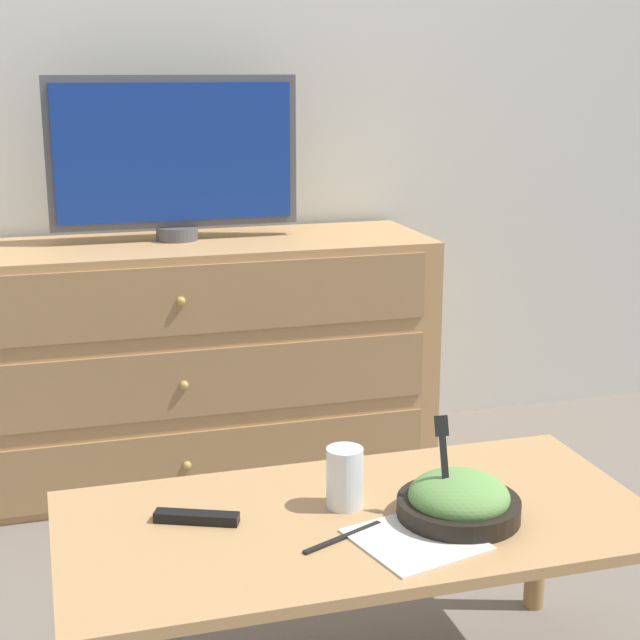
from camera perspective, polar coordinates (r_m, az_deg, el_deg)
The scene contains 10 objects.
ground_plane at distance 3.14m, azimuth -9.84°, elevation -7.13°, with size 12.00×12.00×0.00m, color #70665B.
wall_back at distance 2.95m, azimuth -11.03°, elevation 17.27°, with size 12.00×0.05×2.60m.
dresser at distance 2.80m, azimuth -8.60°, elevation -2.41°, with size 1.46×0.45×0.68m.
tv at distance 2.74m, azimuth -8.49°, elevation 9.48°, with size 0.68×0.12×0.45m.
coffee_table at distance 1.77m, azimuth 2.18°, elevation -12.77°, with size 1.04×0.51×0.38m.
takeout_bowl at distance 1.75m, azimuth 8.07°, elevation -10.38°, with size 0.22×0.22×0.18m.
drink_cup at distance 1.77m, azimuth 1.44°, elevation -9.35°, with size 0.07×0.07×0.11m.
napkin at distance 1.67m, azimuth 5.61°, elevation -12.59°, with size 0.23×0.23×0.00m.
knife at distance 1.67m, azimuth 1.34°, elevation -12.53°, with size 0.16×0.08×0.01m.
remote_control at distance 1.74m, azimuth -7.20°, elevation -11.33°, with size 0.15×0.08×0.02m.
Camera 1 is at (-0.30, -2.90, 1.15)m, focal length 55.00 mm.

